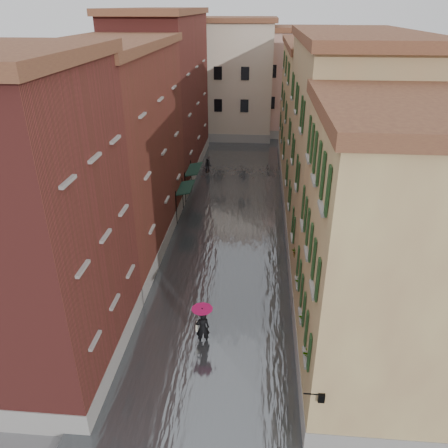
% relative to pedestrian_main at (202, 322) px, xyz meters
% --- Properties ---
extents(ground, '(120.00, 120.00, 0.00)m').
position_rel_pedestrian_main_xyz_m(ground, '(0.42, 0.45, -1.27)').
color(ground, '#5D5D5F').
rests_on(ground, ground).
extents(floodwater, '(10.00, 60.00, 0.20)m').
position_rel_pedestrian_main_xyz_m(floodwater, '(0.42, 13.45, -1.17)').
color(floodwater, '#4C5054').
rests_on(floodwater, ground).
extents(building_left_near, '(6.00, 8.00, 13.00)m').
position_rel_pedestrian_main_xyz_m(building_left_near, '(-6.58, -1.55, 5.23)').
color(building_left_near, maroon).
rests_on(building_left_near, ground).
extents(building_left_mid, '(6.00, 14.00, 12.50)m').
position_rel_pedestrian_main_xyz_m(building_left_mid, '(-6.58, 9.45, 4.98)').
color(building_left_mid, '#5C231D').
rests_on(building_left_mid, ground).
extents(building_left_far, '(6.00, 16.00, 14.00)m').
position_rel_pedestrian_main_xyz_m(building_left_far, '(-6.58, 24.45, 5.73)').
color(building_left_far, maroon).
rests_on(building_left_far, ground).
extents(building_right_near, '(6.00, 8.00, 11.50)m').
position_rel_pedestrian_main_xyz_m(building_right_near, '(7.42, -1.55, 4.48)').
color(building_right_near, '#9B7350').
rests_on(building_right_near, ground).
extents(building_right_mid, '(6.00, 14.00, 13.00)m').
position_rel_pedestrian_main_xyz_m(building_right_mid, '(7.42, 9.45, 5.23)').
color(building_right_mid, '#96855B').
rests_on(building_right_mid, ground).
extents(building_right_far, '(6.00, 16.00, 11.50)m').
position_rel_pedestrian_main_xyz_m(building_right_far, '(7.42, 24.45, 4.48)').
color(building_right_far, '#9B7350').
rests_on(building_right_far, ground).
extents(building_end_cream, '(12.00, 9.00, 13.00)m').
position_rel_pedestrian_main_xyz_m(building_end_cream, '(-2.58, 38.45, 5.23)').
color(building_end_cream, beige).
rests_on(building_end_cream, ground).
extents(building_end_pink, '(10.00, 9.00, 12.00)m').
position_rel_pedestrian_main_xyz_m(building_end_pink, '(6.42, 40.45, 4.73)').
color(building_end_pink, tan).
rests_on(building_end_pink, ground).
extents(awning_near, '(1.09, 2.79, 2.80)m').
position_rel_pedestrian_main_xyz_m(awning_near, '(-3.07, 13.68, 1.19)').
color(awning_near, '#142D23').
rests_on(awning_near, ground).
extents(awning_far, '(1.09, 3.13, 2.80)m').
position_rel_pedestrian_main_xyz_m(awning_far, '(-3.07, 17.77, 1.20)').
color(awning_far, '#142D23').
rests_on(awning_far, ground).
extents(wall_lantern, '(0.71, 0.22, 0.35)m').
position_rel_pedestrian_main_xyz_m(wall_lantern, '(4.75, -5.55, 1.74)').
color(wall_lantern, black).
rests_on(wall_lantern, ground).
extents(window_planters, '(0.59, 8.37, 0.84)m').
position_rel_pedestrian_main_xyz_m(window_planters, '(4.54, -0.29, 2.24)').
color(window_planters, '#A05134').
rests_on(window_planters, ground).
extents(pedestrian_main, '(1.02, 1.02, 2.06)m').
position_rel_pedestrian_main_xyz_m(pedestrian_main, '(0.00, 0.00, 0.00)').
color(pedestrian_main, black).
rests_on(pedestrian_main, ground).
extents(pedestrian_far, '(0.84, 0.69, 1.57)m').
position_rel_pedestrian_main_xyz_m(pedestrian_far, '(-2.55, 23.55, -0.48)').
color(pedestrian_far, black).
rests_on(pedestrian_far, ground).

